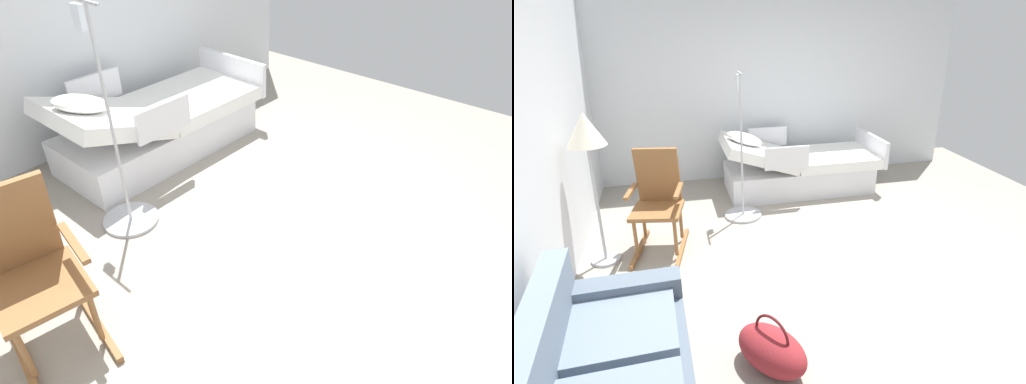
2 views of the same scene
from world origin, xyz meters
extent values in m
plane|color=gray|center=(0.00, 0.00, 0.00)|extent=(6.53, 6.53, 0.00)
cube|color=silver|center=(2.66, 0.00, 1.35)|extent=(0.10, 5.30, 2.70)
cube|color=silver|center=(1.93, -0.09, 0.17)|extent=(0.89, 1.94, 0.35)
cube|color=white|center=(1.93, -0.56, 0.42)|extent=(0.92, 1.16, 0.14)
cube|color=white|center=(1.92, 0.46, 0.57)|extent=(0.92, 0.95, 0.43)
ellipsoid|color=white|center=(1.92, 0.64, 0.77)|extent=(0.34, 0.50, 0.28)
cube|color=silver|center=(1.42, 0.21, 0.63)|extent=(0.04, 0.56, 0.28)
cube|color=silver|center=(2.43, 0.22, 0.63)|extent=(0.04, 0.56, 0.28)
cube|color=silver|center=(1.94, -1.16, 0.53)|extent=(0.95, 0.06, 0.36)
cylinder|color=black|center=(1.56, 0.70, 0.05)|extent=(0.10, 0.10, 0.10)
cylinder|color=black|center=(2.28, 0.71, 0.05)|extent=(0.10, 0.10, 0.10)
cylinder|color=black|center=(1.57, -0.89, 0.05)|extent=(0.10, 0.10, 0.10)
cylinder|color=black|center=(2.30, -0.89, 0.05)|extent=(0.10, 0.10, 0.10)
cube|color=brown|center=(0.65, 1.98, 0.03)|extent=(0.75, 0.18, 0.05)
cube|color=brown|center=(0.57, 1.56, 0.03)|extent=(0.75, 0.18, 0.05)
cylinder|color=brown|center=(0.40, 1.61, 0.25)|extent=(0.04, 0.04, 0.40)
cylinder|color=brown|center=(0.47, 1.99, 0.25)|extent=(0.04, 0.04, 0.40)
cylinder|color=brown|center=(0.76, 1.55, 0.25)|extent=(0.04, 0.04, 0.40)
cylinder|color=brown|center=(0.83, 1.92, 0.25)|extent=(0.04, 0.04, 0.40)
cube|color=brown|center=(0.61, 1.77, 0.45)|extent=(0.54, 0.56, 0.04)
cube|color=brown|center=(0.81, 1.73, 0.75)|extent=(0.20, 0.45, 0.60)
cube|color=brown|center=(0.55, 1.54, 0.67)|extent=(0.39, 0.11, 0.03)
cylinder|color=#B2B5BA|center=(1.23, 0.80, 0.01)|extent=(0.44, 0.44, 0.03)
cylinder|color=#B2B5BA|center=(1.23, 0.80, 0.85)|extent=(0.02, 0.02, 1.65)
cube|color=#B2B5BA|center=(1.23, 0.80, 1.68)|extent=(0.28, 0.02, 0.02)
cube|color=white|center=(1.35, 0.80, 1.57)|extent=(0.09, 0.04, 0.16)
camera|label=1|loc=(-1.36, 2.25, 2.28)|focal=30.99mm
camera|label=2|loc=(-3.44, 1.58, 2.25)|focal=30.37mm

